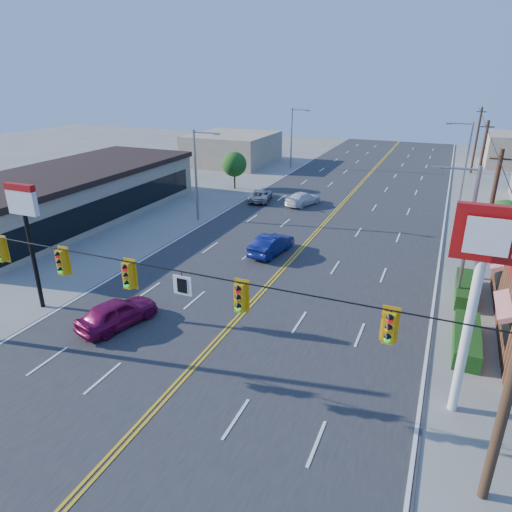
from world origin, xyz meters
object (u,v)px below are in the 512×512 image
at_px(car_magenta, 117,314).
at_px(pizza_hut_sign, 26,221).
at_px(signal_span, 153,293).
at_px(car_silver, 261,196).
at_px(car_blue, 271,245).
at_px(car_white, 303,199).
at_px(kfc_pylon, 479,272).

bearing_deg(car_magenta, pizza_hut_sign, 15.36).
height_order(signal_span, car_magenta, signal_span).
xyz_separation_m(signal_span, car_magenta, (-5.42, 3.95, -4.13)).
xyz_separation_m(signal_span, car_silver, (-7.99, 29.99, -4.28)).
bearing_deg(pizza_hut_sign, car_blue, 53.99).
height_order(signal_span, pizza_hut_sign, signal_span).
relative_size(car_blue, car_silver, 1.03).
distance_m(signal_span, car_white, 30.76).
bearing_deg(car_white, car_magenta, 105.31).
bearing_deg(signal_span, pizza_hut_sign, 159.81).
height_order(pizza_hut_sign, car_blue, pizza_hut_sign).
bearing_deg(car_silver, car_blue, 103.95).
bearing_deg(car_silver, car_magenta, 84.06).
bearing_deg(kfc_pylon, signal_span, -160.22).
distance_m(signal_span, pizza_hut_sign, 11.60).
relative_size(kfc_pylon, car_magenta, 1.93).
relative_size(signal_span, car_silver, 5.63).
relative_size(car_blue, car_white, 1.01).
relative_size(signal_span, car_magenta, 5.51).
bearing_deg(car_blue, car_silver, -55.62).
bearing_deg(car_white, pizza_hut_sign, 93.79).
xyz_separation_m(car_magenta, car_blue, (3.77, 12.76, -0.02)).
xyz_separation_m(pizza_hut_sign, car_white, (7.40, 26.27, -4.54)).
bearing_deg(kfc_pylon, car_silver, 126.32).
xyz_separation_m(kfc_pylon, car_blue, (-12.76, 12.71, -5.31)).
xyz_separation_m(kfc_pylon, car_white, (-14.60, 26.27, -5.40)).
bearing_deg(car_magenta, car_white, -78.34).
relative_size(kfc_pylon, car_white, 1.92).
bearing_deg(pizza_hut_sign, car_silver, 83.65).
distance_m(car_blue, car_silver, 14.72).
bearing_deg(pizza_hut_sign, car_magenta, -0.51).
distance_m(car_blue, car_white, 13.68).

